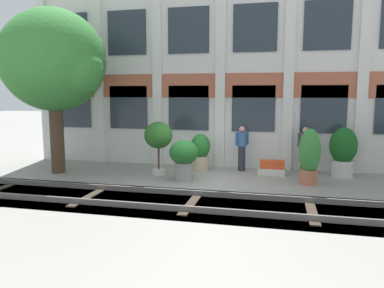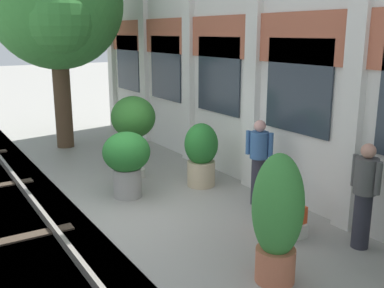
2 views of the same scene
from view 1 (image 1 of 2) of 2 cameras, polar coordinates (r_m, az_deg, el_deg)
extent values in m
plane|color=gray|center=(11.88, 2.18, -5.96)|extent=(80.00, 80.00, 0.00)
cube|color=silver|center=(14.55, 4.57, 12.55)|extent=(14.84, 0.50, 8.07)
cube|color=#AD5B42|center=(14.23, 4.37, 8.89)|extent=(14.84, 0.06, 0.90)
cube|color=silver|center=(17.04, -21.66, 11.34)|extent=(0.36, 0.16, 8.07)
cube|color=silver|center=(15.78, -14.09, 11.97)|extent=(0.36, 0.16, 8.07)
cube|color=silver|center=(14.82, -5.34, 12.45)|extent=(0.36, 0.16, 8.07)
cube|color=silver|center=(14.24, 4.38, 12.66)|extent=(0.36, 0.16, 8.07)
cube|color=silver|center=(14.07, 14.63, 12.49)|extent=(0.36, 0.16, 8.07)
cube|color=silver|center=(14.34, 24.78, 11.94)|extent=(0.36, 0.16, 8.07)
cube|color=#28333D|center=(16.37, -17.70, 5.42)|extent=(1.58, 0.04, 1.70)
cube|color=#28333D|center=(15.25, -9.65, 5.53)|extent=(1.58, 0.04, 1.70)
cube|color=#28333D|center=(14.47, -0.54, 5.52)|extent=(1.58, 0.04, 1.70)
cube|color=#28333D|center=(14.09, 9.32, 5.36)|extent=(1.58, 0.04, 1.70)
cube|color=#28333D|center=(14.14, 19.41, 5.03)|extent=(1.58, 0.04, 1.70)
cube|color=#28333D|center=(16.52, -18.13, 15.52)|extent=(1.58, 0.04, 1.70)
cube|color=#28333D|center=(15.41, -9.91, 16.37)|extent=(1.58, 0.04, 1.70)
cube|color=#28333D|center=(14.65, -0.56, 16.94)|extent=(1.58, 0.04, 1.70)
cube|color=#28333D|center=(14.27, 9.59, 17.07)|extent=(1.58, 0.04, 1.70)
cube|color=#28333D|center=(14.32, 19.96, 16.69)|extent=(1.58, 0.04, 1.70)
cube|color=#5B5449|center=(9.82, -0.34, -9.78)|extent=(22.84, 2.80, 0.28)
cube|color=slate|center=(9.09, -1.42, -9.82)|extent=(22.84, 0.07, 0.15)
cube|color=slate|center=(10.43, 0.59, -7.49)|extent=(22.84, 0.07, 0.15)
cube|color=#382D23|center=(10.76, -15.23, -7.62)|extent=(0.24, 2.10, 0.03)
cube|color=#382D23|center=(9.77, -0.03, -8.93)|extent=(0.24, 2.10, 0.03)
cube|color=#382D23|center=(9.56, 17.76, -9.68)|extent=(0.24, 2.10, 0.03)
cylinder|color=#4C3826|center=(14.05, -19.91, 1.88)|extent=(0.47, 0.47, 2.98)
ellipsoid|color=#388438|center=(14.03, -20.39, 11.90)|extent=(3.58, 3.58, 3.50)
sphere|color=#388438|center=(14.67, -22.85, 10.21)|extent=(1.97, 1.97, 1.97)
sphere|color=#388438|center=(13.36, -17.54, 10.74)|extent=(1.97, 1.97, 1.97)
cylinder|color=#B76647|center=(12.22, 17.34, -4.83)|extent=(0.53, 0.53, 0.46)
ellipsoid|color=#388438|center=(12.07, 17.50, -1.02)|extent=(0.67, 0.67, 1.39)
cylinder|color=tan|center=(13.69, 1.31, -2.97)|extent=(0.59, 0.59, 0.54)
ellipsoid|color=#236B28|center=(13.58, 1.31, -0.29)|extent=(0.71, 0.71, 0.89)
cylinder|color=beige|center=(13.66, 21.90, -3.51)|extent=(0.69, 0.69, 0.56)
ellipsoid|color=#19561E|center=(13.53, 22.07, -0.19)|extent=(0.90, 0.90, 1.22)
cylinder|color=beige|center=(13.15, -5.08, -4.23)|extent=(0.45, 0.45, 0.19)
cylinder|color=#4C3826|center=(13.04, -5.11, -1.66)|extent=(0.07, 0.07, 1.01)
ellipsoid|color=#286023|center=(12.94, -5.15, 1.35)|extent=(0.98, 0.98, 0.92)
cube|color=beige|center=(13.33, 12.10, -4.12)|extent=(0.96, 0.52, 0.23)
cube|color=#E04C23|center=(13.28, 12.13, -3.05)|extent=(0.83, 0.38, 0.28)
cylinder|color=gray|center=(12.20, -1.27, -4.19)|extent=(0.56, 0.56, 0.58)
ellipsoid|color=#236B28|center=(12.08, -1.28, -1.27)|extent=(0.94, 0.94, 0.79)
cylinder|color=#282833|center=(13.76, 7.57, -2.19)|extent=(0.26, 0.26, 0.91)
cylinder|color=#33598C|center=(13.65, 7.63, 0.73)|extent=(0.34, 0.34, 0.50)
sphere|color=tan|center=(13.61, 7.65, 2.24)|extent=(0.22, 0.22, 0.22)
cylinder|color=#33598C|center=(13.56, 6.79, 0.81)|extent=(0.09, 0.09, 0.45)
cylinder|color=#33598C|center=(13.75, 8.46, 0.87)|extent=(0.09, 0.09, 0.45)
cylinder|color=#282833|center=(13.90, 16.76, -2.44)|extent=(0.26, 0.26, 0.87)
cylinder|color=#4C4C4C|center=(13.79, 16.87, 0.45)|extent=(0.34, 0.34, 0.54)
sphere|color=tan|center=(13.75, 16.93, 2.03)|extent=(0.22, 0.22, 0.22)
cylinder|color=#4C4C4C|center=(13.80, 15.96, 0.60)|extent=(0.09, 0.09, 0.49)
cylinder|color=#4C4C4C|center=(13.78, 17.79, 0.52)|extent=(0.09, 0.09, 0.49)
camera|label=2|loc=(9.50, 44.62, 7.83)|focal=42.00mm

